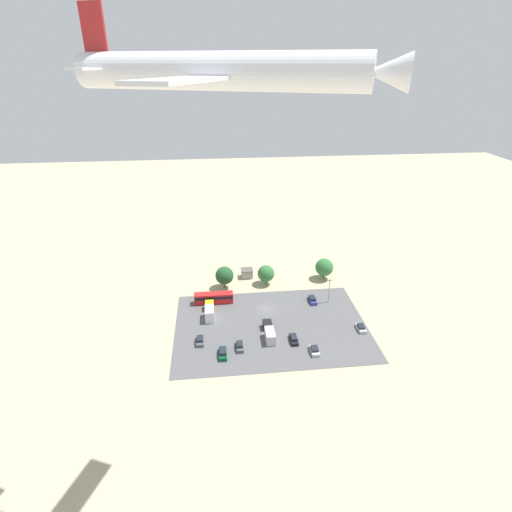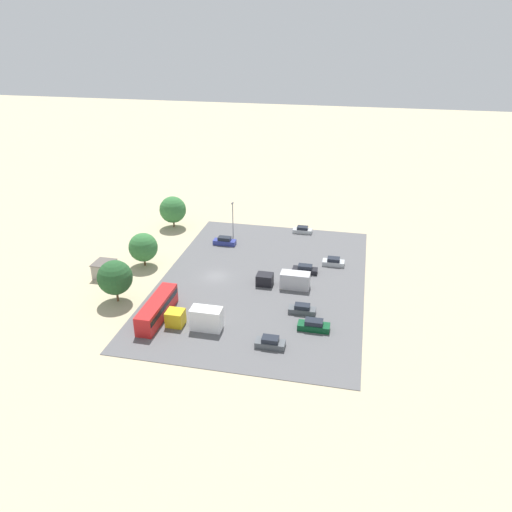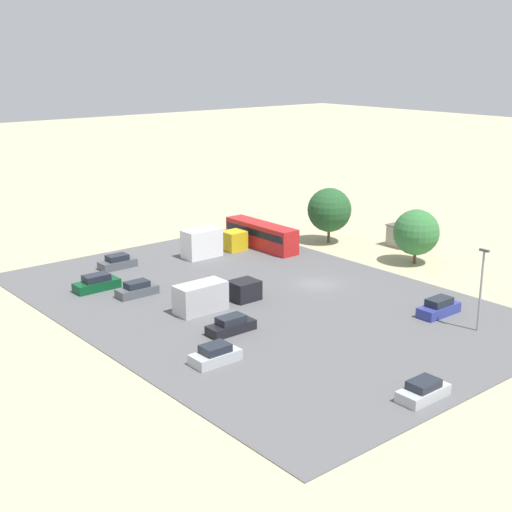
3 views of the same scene
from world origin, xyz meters
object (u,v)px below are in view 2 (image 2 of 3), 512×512
(parked_car_1, at_px, (305,269))
(parked_car_5, at_px, (302,230))
(shed_building, at_px, (105,269))
(parked_car_2, at_px, (302,309))
(parked_car_0, at_px, (225,241))
(parked_car_4, at_px, (270,343))
(parked_car_6, at_px, (314,326))
(parked_truck_0, at_px, (198,318))
(bus, at_px, (157,308))
(parked_truck_1, at_px, (286,280))
(parked_car_3, at_px, (333,262))

(parked_car_1, xyz_separation_m, parked_car_5, (-18.63, -2.87, -0.04))
(parked_car_1, height_order, parked_car_5, parked_car_1)
(shed_building, relative_size, parked_car_2, 0.91)
(parked_car_2, bearing_deg, parked_car_1, -174.74)
(parked_car_0, xyz_separation_m, parked_car_4, (32.78, 15.71, -0.04))
(parked_car_1, relative_size, parked_car_6, 0.95)
(shed_building, distance_m, parked_car_4, 36.23)
(parked_car_0, bearing_deg, parked_truck_0, 7.94)
(shed_building, relative_size, parked_car_0, 0.84)
(parked_car_5, bearing_deg, shed_building, 130.58)
(bus, relative_size, parked_truck_0, 1.33)
(parked_car_1, height_order, parked_car_6, parked_car_6)
(parked_car_1, xyz_separation_m, parked_car_4, (23.73, -1.97, 0.02))
(parked_car_0, relative_size, parked_car_4, 1.09)
(parked_truck_0, distance_m, parked_truck_1, 18.81)
(shed_building, distance_m, parked_car_1, 36.13)
(parked_car_2, height_order, parked_car_4, parked_car_4)
(parked_car_2, xyz_separation_m, parked_truck_0, (7.36, -14.74, 0.94))
(parked_car_1, bearing_deg, parked_truck_1, 157.34)
(shed_building, height_order, parked_car_5, shed_building)
(parked_car_0, bearing_deg, parked_car_1, 62.89)
(parked_car_4, height_order, parked_car_6, parked_car_6)
(shed_building, relative_size, parked_truck_0, 0.45)
(parked_car_0, height_order, parked_car_2, parked_car_0)
(parked_truck_1, bearing_deg, parked_car_6, -153.59)
(shed_building, relative_size, parked_car_4, 0.92)
(bus, bearing_deg, parked_car_6, 4.40)
(parked_truck_1, bearing_deg, parked_car_3, -35.81)
(parked_car_4, xyz_separation_m, parked_truck_0, (-2.48, -11.49, 0.92))
(parked_car_1, distance_m, parked_truck_0, 25.17)
(parked_car_3, bearing_deg, shed_building, -71.82)
(parked_car_1, distance_m, parked_car_6, 18.50)
(parked_car_2, bearing_deg, parked_truck_1, -154.55)
(bus, relative_size, parked_car_6, 2.38)
(parked_car_0, bearing_deg, parked_car_3, 77.81)
(bus, xyz_separation_m, parked_car_4, (3.74, 18.41, -1.04))
(parked_car_3, height_order, parked_truck_1, parked_truck_1)
(bus, height_order, parked_car_2, bus)
(parked_car_0, distance_m, parked_car_6, 34.52)
(parked_car_1, distance_m, parked_car_2, 13.94)
(bus, relative_size, parked_car_1, 2.51)
(parked_car_4, bearing_deg, parked_car_0, -154.39)
(parked_car_5, bearing_deg, parked_car_1, -171.25)
(shed_building, xyz_separation_m, parked_car_0, (-17.95, 17.33, -0.64))
(parked_car_1, bearing_deg, parked_car_5, 8.75)
(bus, distance_m, parked_car_0, 29.19)
(parked_car_0, relative_size, parked_truck_1, 0.50)
(bus, height_order, parked_car_1, bus)
(shed_building, height_order, bus, bus)
(parked_car_6, bearing_deg, parked_car_3, 176.73)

